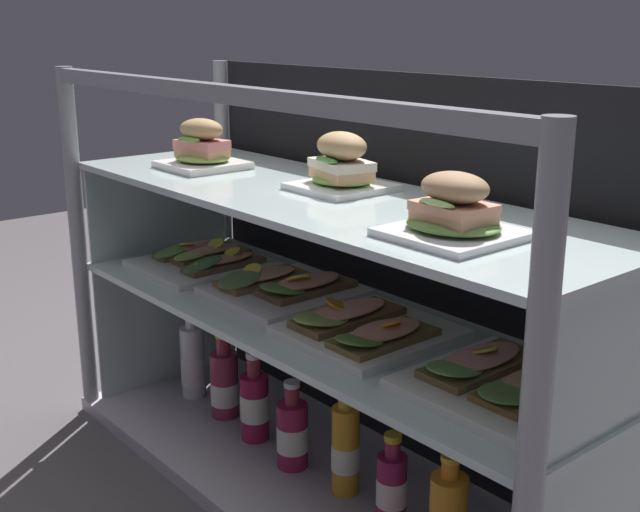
% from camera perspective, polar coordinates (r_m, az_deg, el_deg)
% --- Properties ---
extents(ground_plane, '(6.00, 6.00, 0.02)m').
position_cam_1_polar(ground_plane, '(1.89, -0.00, -16.17)').
color(ground_plane, '#565052').
rests_on(ground_plane, ground).
extents(case_base_deck, '(1.41, 0.48, 0.03)m').
position_cam_1_polar(case_base_deck, '(1.88, -0.00, -15.46)').
color(case_base_deck, '#BAB3BD').
rests_on(case_base_deck, ground).
extents(case_frame, '(1.41, 0.48, 0.90)m').
position_cam_1_polar(case_frame, '(1.75, 2.87, -0.72)').
color(case_frame, gray).
rests_on(case_frame, ground).
extents(riser_lower_tier, '(1.33, 0.40, 0.36)m').
position_cam_1_polar(riser_lower_tier, '(1.78, -0.00, -10.05)').
color(riser_lower_tier, silver).
rests_on(riser_lower_tier, case_base_deck).
extents(shelf_lower_glass, '(1.35, 0.42, 0.02)m').
position_cam_1_polar(shelf_lower_glass, '(1.71, -0.00, -4.40)').
color(shelf_lower_glass, silver).
rests_on(shelf_lower_glass, riser_lower_tier).
extents(riser_upper_tier, '(1.33, 0.40, 0.24)m').
position_cam_1_polar(riser_upper_tier, '(1.67, -0.00, -0.25)').
color(riser_upper_tier, silver).
rests_on(riser_upper_tier, shelf_lower_glass).
extents(shelf_upper_glass, '(1.35, 0.42, 0.02)m').
position_cam_1_polar(shelf_upper_glass, '(1.64, -0.00, 4.08)').
color(shelf_upper_glass, silver).
rests_on(shelf_upper_glass, riser_upper_tier).
extents(plated_roll_sandwich_mid_right, '(0.17, 0.17, 0.12)m').
position_cam_1_polar(plated_roll_sandwich_mid_right, '(1.93, -8.23, 7.32)').
color(plated_roll_sandwich_mid_right, white).
rests_on(plated_roll_sandwich_mid_right, shelf_upper_glass).
extents(plated_roll_sandwich_far_right, '(0.18, 0.18, 0.12)m').
position_cam_1_polar(plated_roll_sandwich_far_right, '(1.66, 1.56, 6.26)').
color(plated_roll_sandwich_far_right, white).
rests_on(plated_roll_sandwich_far_right, shelf_upper_glass).
extents(plated_roll_sandwich_left_of_center, '(0.19, 0.19, 0.11)m').
position_cam_1_polar(plated_roll_sandwich_left_of_center, '(1.31, 9.28, 2.94)').
color(plated_roll_sandwich_left_of_center, white).
rests_on(plated_roll_sandwich_left_of_center, shelf_upper_glass).
extents(open_sandwich_tray_near_right_corner, '(0.28, 0.30, 0.06)m').
position_cam_1_polar(open_sandwich_tray_near_right_corner, '(2.06, -8.04, -0.22)').
color(open_sandwich_tray_near_right_corner, white).
rests_on(open_sandwich_tray_near_right_corner, shelf_lower_glass).
extents(open_sandwich_tray_far_right, '(0.28, 0.30, 0.07)m').
position_cam_1_polar(open_sandwich_tray_far_right, '(1.82, -2.61, -2.17)').
color(open_sandwich_tray_far_right, white).
rests_on(open_sandwich_tray_far_right, shelf_lower_glass).
extents(open_sandwich_tray_right_of_center, '(0.28, 0.30, 0.06)m').
position_cam_1_polar(open_sandwich_tray_right_of_center, '(1.58, 3.09, -5.02)').
color(open_sandwich_tray_right_of_center, white).
rests_on(open_sandwich_tray_right_of_center, shelf_lower_glass).
extents(open_sandwich_tray_center, '(0.28, 0.30, 0.06)m').
position_cam_1_polar(open_sandwich_tray_center, '(1.40, 12.53, -8.41)').
color(open_sandwich_tray_center, white).
rests_on(open_sandwich_tray_center, shelf_lower_glass).
extents(juice_bottle_near_post, '(0.07, 0.07, 0.23)m').
position_cam_1_polar(juice_bottle_near_post, '(2.21, -8.81, -7.34)').
color(juice_bottle_near_post, white).
rests_on(juice_bottle_near_post, case_base_deck).
extents(juice_bottle_tucked_behind, '(0.07, 0.07, 0.22)m').
position_cam_1_polar(juice_bottle_tucked_behind, '(2.09, -6.72, -8.86)').
color(juice_bottle_tucked_behind, '#972C47').
rests_on(juice_bottle_tucked_behind, case_base_deck).
extents(juice_bottle_back_right, '(0.07, 0.07, 0.22)m').
position_cam_1_polar(juice_bottle_back_right, '(1.98, -4.58, -10.27)').
color(juice_bottle_back_right, '#9C1B42').
rests_on(juice_bottle_back_right, case_base_deck).
extents(juice_bottle_front_left_end, '(0.07, 0.07, 0.21)m').
position_cam_1_polar(juice_bottle_front_left_end, '(1.86, -1.93, -12.25)').
color(juice_bottle_front_left_end, '#9C1F47').
rests_on(juice_bottle_front_left_end, case_base_deck).
extents(juice_bottle_back_left, '(0.06, 0.06, 0.26)m').
position_cam_1_polar(juice_bottle_back_left, '(1.76, 1.84, -13.16)').
color(juice_bottle_back_left, gold).
rests_on(juice_bottle_back_left, case_base_deck).
extents(juice_bottle_front_fourth, '(0.06, 0.06, 0.20)m').
position_cam_1_polar(juice_bottle_front_fourth, '(1.67, 5.01, -15.86)').
color(juice_bottle_front_fourth, '#911C48').
rests_on(juice_bottle_front_fourth, case_base_deck).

